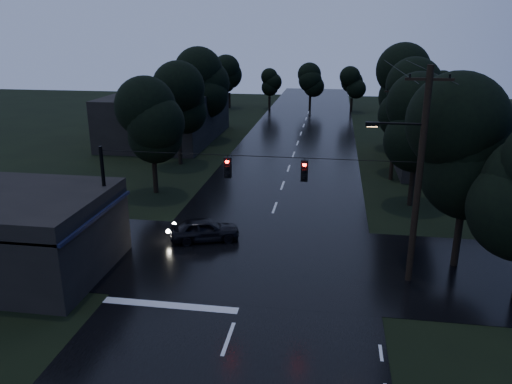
# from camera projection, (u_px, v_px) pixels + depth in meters

# --- Properties ---
(main_road) EXTENTS (12.00, 120.00, 0.02)m
(main_road) POSITION_uv_depth(u_px,v_px,m) (289.00, 169.00, 42.72)
(main_road) COLOR black
(main_road) RESTS_ON ground
(cross_street) EXTENTS (60.00, 9.00, 0.02)m
(cross_street) POSITION_uv_depth(u_px,v_px,m) (256.00, 260.00, 25.83)
(cross_street) COLOR black
(cross_street) RESTS_ON ground
(building_far_right) EXTENTS (10.00, 14.00, 4.40)m
(building_far_right) POSITION_uv_depth(u_px,v_px,m) (452.00, 139.00, 43.73)
(building_far_right) COLOR black
(building_far_right) RESTS_ON ground
(building_far_left) EXTENTS (10.00, 16.00, 5.00)m
(building_far_left) POSITION_uv_depth(u_px,v_px,m) (168.00, 116.00, 53.39)
(building_far_left) COLOR black
(building_far_left) RESTS_ON ground
(utility_pole_main) EXTENTS (3.50, 0.30, 10.00)m
(utility_pole_main) POSITION_uv_depth(u_px,v_px,m) (417.00, 174.00, 22.16)
(utility_pole_main) COLOR black
(utility_pole_main) RESTS_ON ground
(utility_pole_far) EXTENTS (2.00, 0.30, 7.50)m
(utility_pole_far) POSITION_uv_depth(u_px,v_px,m) (395.00, 131.00, 38.41)
(utility_pole_far) COLOR black
(utility_pole_far) RESTS_ON ground
(anchor_pole_left) EXTENTS (0.18, 0.18, 6.00)m
(anchor_pole_left) POSITION_uv_depth(u_px,v_px,m) (106.00, 205.00, 25.06)
(anchor_pole_left) COLOR black
(anchor_pole_left) RESTS_ON ground
(span_signals) EXTENTS (15.00, 0.37, 1.12)m
(span_signals) POSITION_uv_depth(u_px,v_px,m) (265.00, 168.00, 23.16)
(span_signals) COLOR black
(span_signals) RESTS_ON ground
(tree_corner_near) EXTENTS (4.48, 4.48, 9.44)m
(tree_corner_near) POSITION_uv_depth(u_px,v_px,m) (469.00, 150.00, 23.43)
(tree_corner_near) COLOR black
(tree_corner_near) RESTS_ON ground
(tree_left_a) EXTENTS (3.92, 3.92, 8.26)m
(tree_left_a) POSITION_uv_depth(u_px,v_px,m) (151.00, 121.00, 34.90)
(tree_left_a) COLOR black
(tree_left_a) RESTS_ON ground
(tree_left_b) EXTENTS (4.20, 4.20, 8.85)m
(tree_left_b) POSITION_uv_depth(u_px,v_px,m) (178.00, 100.00, 42.38)
(tree_left_b) COLOR black
(tree_left_b) RESTS_ON ground
(tree_left_c) EXTENTS (4.48, 4.48, 9.44)m
(tree_left_c) POSITION_uv_depth(u_px,v_px,m) (201.00, 83.00, 51.74)
(tree_left_c) COLOR black
(tree_left_c) RESTS_ON ground
(tree_right_a) EXTENTS (4.20, 4.20, 8.85)m
(tree_right_a) POSITION_uv_depth(u_px,v_px,m) (418.00, 123.00, 32.14)
(tree_right_a) COLOR black
(tree_right_a) RESTS_ON ground
(tree_right_b) EXTENTS (4.48, 4.48, 9.44)m
(tree_right_b) POSITION_uv_depth(u_px,v_px,m) (411.00, 101.00, 39.44)
(tree_right_b) COLOR black
(tree_right_b) RESTS_ON ground
(tree_right_c) EXTENTS (4.76, 4.76, 10.03)m
(tree_right_c) POSITION_uv_depth(u_px,v_px,m) (404.00, 83.00, 48.62)
(tree_right_c) COLOR black
(tree_right_c) RESTS_ON ground
(car) EXTENTS (4.17, 2.71, 1.32)m
(car) POSITION_uv_depth(u_px,v_px,m) (205.00, 229.00, 28.06)
(car) COLOR black
(car) RESTS_ON ground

